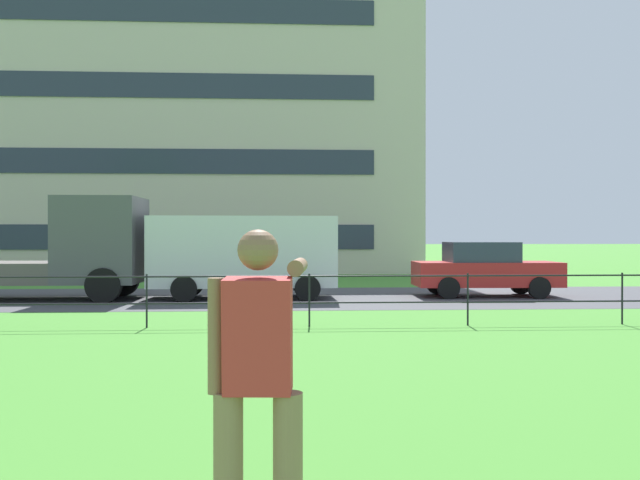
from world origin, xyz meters
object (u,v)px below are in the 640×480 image
flatbed_truck_right (46,254)px  apartment_building_background (130,141)px  panel_van_left (244,252)px  car_red_far_right (485,269)px  person_thrower (258,378)px

flatbed_truck_right → apartment_building_background: apartment_building_background is taller
panel_van_left → car_red_far_right: size_ratio=1.25×
flatbed_truck_right → panel_van_left: (5.29, 0.03, 0.05)m
person_thrower → apartment_building_background: 36.33m
panel_van_left → person_thrower: bearing=-86.8°
person_thrower → panel_van_left: (-0.86, 15.52, 0.33)m
car_red_far_right → apartment_building_background: size_ratio=0.14×
person_thrower → apartment_building_background: bearing=102.9°
flatbed_truck_right → panel_van_left: bearing=0.3°
person_thrower → panel_van_left: size_ratio=0.35×
apartment_building_background → car_red_far_right: bearing=-54.1°
flatbed_truck_right → panel_van_left: 5.29m
apartment_building_background → panel_van_left: bearing=-69.8°
person_thrower → flatbed_truck_right: flatbed_truck_right is taller
car_red_far_right → flatbed_truck_right: bearing=-178.6°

